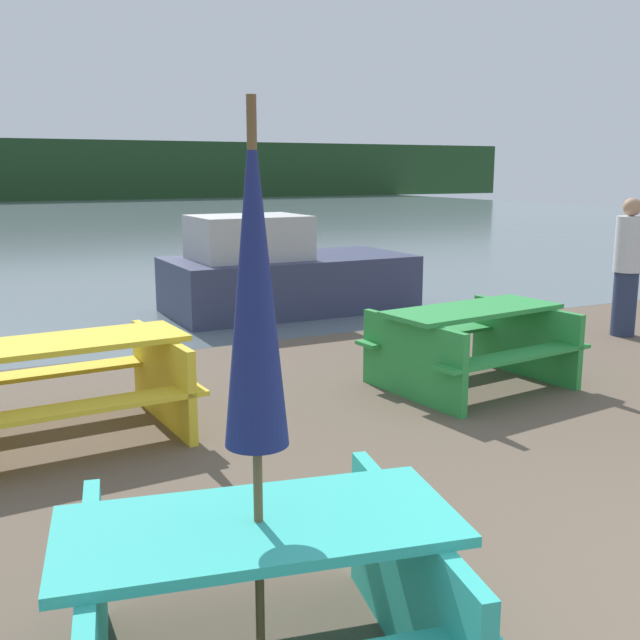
% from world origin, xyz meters
% --- Properties ---
extents(water, '(60.00, 50.00, 0.00)m').
position_xyz_m(water, '(0.00, 31.83, -0.00)').
color(water, slate).
rests_on(water, ground_plane).
extents(picnic_table_teal, '(1.80, 1.66, 0.72)m').
position_xyz_m(picnic_table_teal, '(-2.45, 1.09, 0.43)').
color(picnic_table_teal, '#33B7A8').
rests_on(picnic_table_teal, ground_plane).
extents(picnic_table_green, '(1.92, 1.58, 0.77)m').
position_xyz_m(picnic_table_green, '(1.00, 4.17, 0.46)').
color(picnic_table_green, green).
rests_on(picnic_table_green, ground_plane).
extents(picnic_table_yellow, '(1.97, 1.50, 0.79)m').
position_xyz_m(picnic_table_yellow, '(-2.73, 4.43, 0.47)').
color(picnic_table_yellow, yellow).
rests_on(picnic_table_yellow, ground_plane).
extents(umbrella_navy, '(0.25, 0.25, 2.33)m').
position_xyz_m(umbrella_navy, '(-2.45, 1.09, 1.66)').
color(umbrella_navy, brown).
rests_on(umbrella_navy, ground_plane).
extents(boat, '(3.58, 1.76, 1.42)m').
position_xyz_m(boat, '(0.97, 8.58, 0.54)').
color(boat, '#333856').
rests_on(boat, water).
extents(person, '(0.34, 0.34, 1.72)m').
position_xyz_m(person, '(4.14, 5.12, 0.87)').
color(person, '#283351').
rests_on(person, ground_plane).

